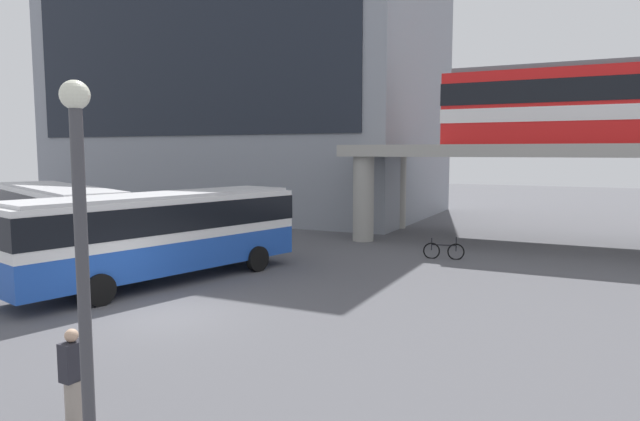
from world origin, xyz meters
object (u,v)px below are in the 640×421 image
Objects in this scene: bicycle_black at (444,251)px; bus_secondary at (58,215)px; station_building at (246,75)px; pedestrian_walking_across at (74,381)px; bus_main at (161,228)px.

bus_secondary is at bearing -153.25° from bicycle_black.
station_building reaches higher than pedestrian_walking_across.
station_building is 26.27m from bus_main.
station_building is 23.10m from bus_secondary.
bicycle_black is at bearing -35.33° from station_building.
bus_secondary reaches higher than bicycle_black.
bus_main is at bearing -10.44° from bus_secondary.
station_building reaches higher than bus_secondary.
pedestrian_walking_across is at bearing -38.64° from bus_secondary.
bus_main is at bearing -132.67° from bicycle_black.
bicycle_black is (14.98, 7.55, -1.63)m from bus_secondary.
bus_secondary is at bearing -79.15° from station_building.
station_building is at bearing 144.67° from bicycle_black.
station_building is 2.57× the size of bus_secondary.
bus_secondary reaches higher than pedestrian_walking_across.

